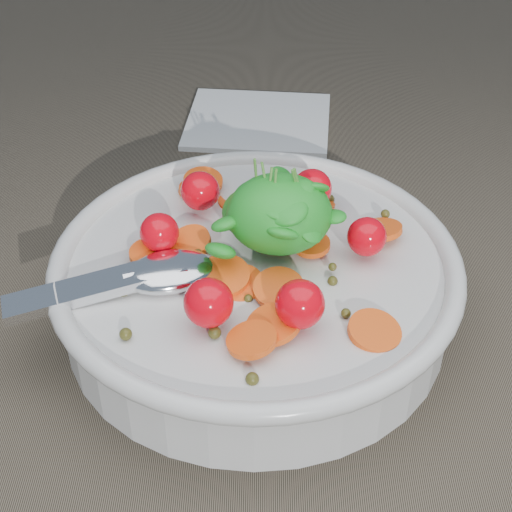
{
  "coord_description": "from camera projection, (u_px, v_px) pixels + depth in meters",
  "views": [
    {
      "loc": [
        0.02,
        -0.44,
        0.37
      ],
      "look_at": [
        0.01,
        -0.03,
        0.06
      ],
      "focal_mm": 55.0,
      "sensor_mm": 36.0,
      "label": 1
    }
  ],
  "objects": [
    {
      "name": "ground",
      "position": [
        237.0,
        291.0,
        0.57
      ],
      "size": [
        6.0,
        6.0,
        0.0
      ],
      "primitive_type": "plane",
      "color": "brown",
      "rests_on": "ground"
    },
    {
      "name": "bowl",
      "position": [
        256.0,
        282.0,
        0.53
      ],
      "size": [
        0.3,
        0.28,
        0.12
      ],
      "color": "silver",
      "rests_on": "ground"
    },
    {
      "name": "napkin",
      "position": [
        258.0,
        121.0,
        0.77
      ],
      "size": [
        0.15,
        0.13,
        0.01
      ],
      "primitive_type": "cube",
      "rotation": [
        0.0,
        0.0,
        -0.09
      ],
      "color": "white",
      "rests_on": "ground"
    }
  ]
}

